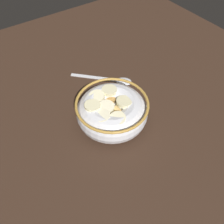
% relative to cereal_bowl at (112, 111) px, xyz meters
% --- Properties ---
extents(ground_plane, '(1.08, 1.08, 0.02)m').
position_rel_cereal_bowl_xyz_m(ground_plane, '(0.00, -0.00, -0.04)').
color(ground_plane, '#332116').
extents(cereal_bowl, '(0.16, 0.16, 0.07)m').
position_rel_cereal_bowl_xyz_m(cereal_bowl, '(0.00, 0.00, 0.00)').
color(cereal_bowl, silver).
rests_on(cereal_bowl, ground_plane).
extents(spoon, '(0.13, 0.13, 0.01)m').
position_rel_cereal_bowl_xyz_m(spoon, '(0.08, 0.11, -0.03)').
color(spoon, silver).
rests_on(spoon, ground_plane).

